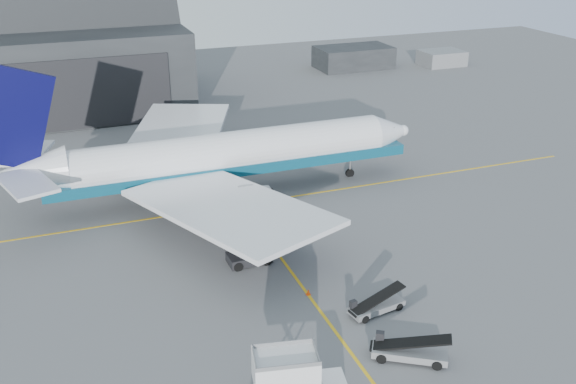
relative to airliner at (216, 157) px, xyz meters
name	(u,v)px	position (x,y,z in m)	size (l,w,h in m)	color
ground	(318,308)	(1.75, -22.94, -4.44)	(200.00, 200.00, 0.00)	#565659
taxi_lines	(265,236)	(1.75, -10.27, -4.43)	(80.00, 42.12, 0.02)	gold
hangar	(5,46)	(-20.25, 42.00, 5.10)	(50.00, 28.30, 28.00)	black
distant_bldg_a	(353,68)	(39.75, 49.06, -4.44)	(14.00, 8.00, 4.00)	black
distant_bldg_b	(441,65)	(56.75, 45.06, -4.44)	(8.00, 6.00, 2.80)	slate
airliner	(216,157)	(0.00, 0.00, 0.00)	(45.26, 43.89, 15.88)	white
catering_truck	(294,383)	(-3.85, -32.28, -2.43)	(6.11, 3.23, 3.99)	slate
pushback_tug	(250,256)	(-0.96, -14.50, -3.81)	(3.69, 2.22, 1.69)	black
belt_loader_a	(376,306)	(5.62, -24.86, -3.90)	(4.76, 2.26, 1.78)	slate
belt_loader_b	(409,351)	(5.10, -30.50, -3.82)	(5.12, 4.07, 2.02)	slate
traffic_cone	(308,292)	(1.77, -20.89, -4.21)	(0.35, 0.35, 0.50)	#FF4308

